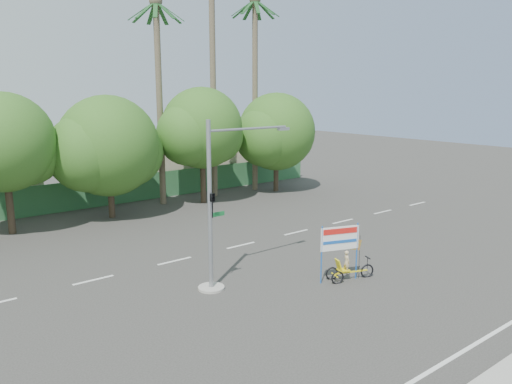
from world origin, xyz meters
TOP-DOWN VIEW (x-y plane):
  - ground at (0.00, 0.00)m, footprint 120.00×120.00m
  - fence at (0.00, 21.50)m, footprint 38.00×0.08m
  - building_right at (8.00, 26.00)m, footprint 14.00×8.00m
  - tree_left at (-7.05, 18.00)m, footprint 6.66×5.60m
  - tree_center at (-1.05, 18.00)m, footprint 7.62×6.40m
  - tree_right at (5.95, 18.00)m, footprint 6.90×5.80m
  - tree_far_right at (12.95, 18.00)m, footprint 7.38×6.20m
  - palm_tall at (8.00, 19.50)m, footprint 3.73×3.79m
  - palm_mid at (12.00, 19.50)m, footprint 3.73×3.79m
  - palm_short at (3.50, 19.50)m, footprint 3.73×3.79m
  - traffic_signal at (-2.20, 3.98)m, footprint 4.72×1.10m
  - trike_billboard at (2.56, 1.25)m, footprint 2.48×1.12m

SIDE VIEW (x-z plane):
  - ground at x=0.00m, z-range 0.00..0.00m
  - fence at x=0.00m, z-range 0.00..2.00m
  - trike_billboard at x=2.56m, z-range -0.25..2.32m
  - building_right at x=8.00m, z-range 0.00..3.60m
  - traffic_signal at x=-2.20m, z-range -0.58..6.42m
  - tree_center at x=-1.05m, z-range 0.54..8.39m
  - tree_far_right at x=12.95m, z-range 0.68..8.61m
  - tree_left at x=-7.05m, z-range 1.02..9.09m
  - tree_right at x=5.95m, z-range 1.06..9.42m
  - palm_short at x=3.50m, z-range 1.64..16.09m
  - palm_mid at x=12.00m, z-range 1.67..17.12m
  - palm_tall at x=8.00m, z-range 1.74..19.19m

